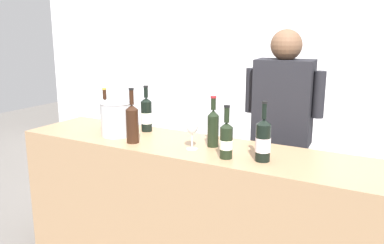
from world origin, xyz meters
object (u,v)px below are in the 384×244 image
at_px(wine_bottle_4, 263,140).
at_px(person_server, 281,148).
at_px(ice_bucket, 116,119).
at_px(wine_bottle_1, 106,114).
at_px(wine_bottle_2, 226,140).
at_px(wine_bottle_0, 213,127).
at_px(wine_bottle_3, 146,114).
at_px(wine_glass, 192,126).
at_px(wine_bottle_5, 132,122).

xyz_separation_m(wine_bottle_4, person_server, (-0.10, 0.70, -0.24)).
distance_m(ice_bucket, person_server, 1.20).
bearing_deg(wine_bottle_1, wine_bottle_2, -10.23).
bearing_deg(person_server, wine_bottle_0, -114.41).
relative_size(wine_bottle_0, wine_bottle_1, 1.05).
distance_m(wine_bottle_2, ice_bucket, 0.87).
bearing_deg(wine_bottle_4, wine_bottle_3, 166.37).
bearing_deg(ice_bucket, wine_bottle_1, 151.14).
height_order(wine_glass, person_server, person_server).
xyz_separation_m(wine_bottle_4, wine_bottle_5, (-0.86, -0.06, 0.02)).
relative_size(wine_bottle_0, wine_bottle_4, 0.95).
bearing_deg(wine_bottle_5, wine_bottle_4, 3.86).
distance_m(wine_bottle_0, wine_bottle_2, 0.24).
xyz_separation_m(wine_bottle_0, ice_bucket, (-0.70, -0.08, -0.01)).
xyz_separation_m(wine_bottle_2, ice_bucket, (-0.87, 0.09, 0.01)).
height_order(wine_bottle_0, wine_glass, wine_bottle_0).
relative_size(wine_bottle_1, person_server, 0.18).
xyz_separation_m(wine_bottle_2, wine_glass, (-0.25, 0.06, 0.03)).
xyz_separation_m(wine_bottle_4, ice_bucket, (-1.07, 0.03, -0.00)).
distance_m(wine_bottle_4, wine_bottle_5, 0.86).
xyz_separation_m(wine_bottle_5, wine_glass, (0.41, 0.06, 0.01)).
height_order(wine_bottle_2, wine_bottle_4, wine_bottle_4).
distance_m(wine_bottle_1, wine_glass, 0.81).
bearing_deg(wine_bottle_0, person_server, 65.59).
relative_size(wine_bottle_5, wine_glass, 1.72).
distance_m(wine_bottle_0, wine_bottle_5, 0.52).
bearing_deg(wine_bottle_1, wine_bottle_0, -1.10).
bearing_deg(wine_bottle_4, wine_bottle_1, 173.86).
relative_size(wine_bottle_1, wine_bottle_4, 0.90).
height_order(wine_bottle_4, wine_bottle_5, wine_bottle_5).
bearing_deg(wine_bottle_0, wine_bottle_5, -160.35).
bearing_deg(person_server, ice_bucket, -145.34).
height_order(wine_bottle_0, wine_bottle_5, wine_bottle_5).
height_order(wine_bottle_2, wine_bottle_3, wine_bottle_3).
relative_size(wine_bottle_2, wine_bottle_4, 0.91).
bearing_deg(ice_bucket, person_server, 34.66).
bearing_deg(wine_bottle_3, wine_bottle_2, -20.77).
relative_size(wine_bottle_0, wine_bottle_2, 1.04).
relative_size(wine_bottle_2, wine_glass, 1.49).
relative_size(wine_bottle_1, wine_bottle_5, 0.86).
distance_m(wine_glass, person_server, 0.83).
relative_size(wine_bottle_1, wine_glass, 1.47).
xyz_separation_m(wine_bottle_1, person_server, (1.15, 0.56, -0.24)).
bearing_deg(wine_bottle_0, ice_bucket, -173.12).
bearing_deg(wine_bottle_5, wine_bottle_1, 153.87).
relative_size(wine_bottle_0, wine_glass, 1.55).
xyz_separation_m(wine_bottle_2, wine_bottle_4, (0.20, 0.06, 0.01)).
height_order(wine_bottle_0, wine_bottle_2, wine_bottle_0).
xyz_separation_m(wine_bottle_2, wine_bottle_5, (-0.66, -0.00, 0.02)).
bearing_deg(wine_glass, wine_bottle_2, -12.53).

